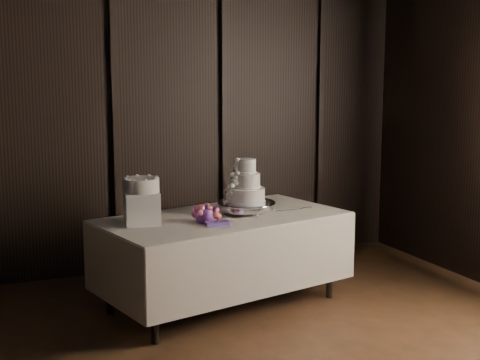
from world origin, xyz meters
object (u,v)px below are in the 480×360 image
bouquet (206,215)px  box_pedestal (142,208)px  small_cake (141,185)px  display_table (223,257)px  cake_stand (247,208)px  wedding_cake (244,186)px

bouquet → box_pedestal: size_ratio=1.49×
bouquet → small_cake: small_cake is taller
display_table → box_pedestal: size_ratio=8.37×
cake_stand → bouquet: bouquet is taller
wedding_cake → small_cake: wedding_cake is taller
small_cake → display_table: bearing=2.0°
small_cake → bouquet: bearing=-17.9°
cake_stand → box_pedestal: 0.92m
display_table → cake_stand: (0.23, 0.04, 0.39)m
cake_stand → box_pedestal: size_ratio=1.86×
cake_stand → box_pedestal: (-0.91, -0.07, 0.08)m
bouquet → small_cake: size_ratio=1.41×
wedding_cake → small_cake: size_ratio=1.33×
display_table → cake_stand: size_ratio=4.49×
small_cake → box_pedestal: bearing=0.0°
cake_stand → bouquet: bearing=-153.6°
display_table → bouquet: size_ratio=5.60×
box_pedestal → cake_stand: bearing=4.3°
bouquet → small_cake: 0.55m
wedding_cake → bouquet: (-0.42, -0.20, -0.17)m
cake_stand → display_table: bearing=-168.9°
wedding_cake → small_cake: 0.89m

